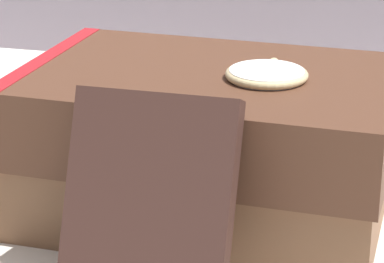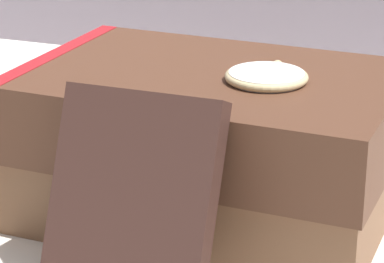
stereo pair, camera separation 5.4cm
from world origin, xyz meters
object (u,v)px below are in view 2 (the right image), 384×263
at_px(book_leaning_front, 131,211).
at_px(reading_glasses, 192,113).
at_px(book_flat_bottom, 201,175).
at_px(book_flat_top, 203,109).
at_px(pocket_watch, 267,77).

xyz_separation_m(book_leaning_front, reading_glasses, (-0.08, 0.30, -0.05)).
xyz_separation_m(book_flat_bottom, book_leaning_front, (0.00, -0.12, 0.03)).
relative_size(book_flat_top, pocket_watch, 4.46).
distance_m(book_flat_bottom, pocket_watch, 0.09).
bearing_deg(book_leaning_front, book_flat_bottom, 91.73).
xyz_separation_m(book_leaning_front, pocket_watch, (0.04, 0.11, 0.05)).
bearing_deg(book_flat_top, book_leaning_front, -87.85).
relative_size(book_flat_top, book_leaning_front, 2.06).
bearing_deg(reading_glasses, pocket_watch, -66.62).
bearing_deg(book_leaning_front, reading_glasses, 104.20).
height_order(book_leaning_front, pocket_watch, book_leaning_front).
height_order(book_leaning_front, reading_glasses, book_leaning_front).
relative_size(book_leaning_front, pocket_watch, 2.17).
height_order(book_flat_bottom, reading_glasses, book_flat_bottom).
xyz_separation_m(pocket_watch, reading_glasses, (-0.12, 0.19, -0.10)).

